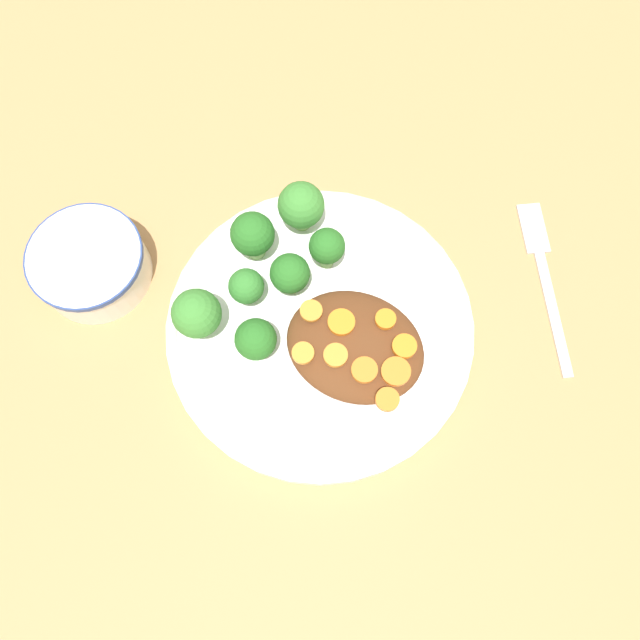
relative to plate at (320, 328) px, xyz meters
The scene contains 21 objects.
ground_plane 0.01m from the plate, ahead, with size 4.00×4.00×0.00m, color tan.
plate is the anchor object (origin of this frame).
dip_bowl 0.23m from the plate, behind, with size 0.11×0.11×0.05m.
stew_mound 0.05m from the plate, 15.67° to the right, with size 0.13×0.10×0.03m, color #5B3319.
broccoli_floret_0 0.08m from the plate, behind, with size 0.03×0.03×0.05m.
broccoli_floret_1 0.08m from the plate, 106.66° to the left, with size 0.03×0.03×0.05m.
broccoli_floret_2 0.12m from the plate, 157.13° to the right, with size 0.04×0.04×0.06m.
broccoli_floret_3 0.06m from the plate, 146.95° to the left, with size 0.04×0.04×0.05m.
broccoli_floret_4 0.11m from the plate, 151.42° to the left, with size 0.04×0.04×0.06m.
broccoli_floret_5 0.12m from the plate, 121.71° to the left, with size 0.04×0.04×0.06m.
broccoli_floret_6 0.07m from the plate, 135.35° to the right, with size 0.04×0.04×0.05m.
carrot_slice_0 0.06m from the plate, 48.11° to the right, with size 0.02×0.02×0.01m, color orange.
carrot_slice_1 0.04m from the plate, ahead, with size 0.02×0.02×0.01m, color orange.
carrot_slice_2 0.07m from the plate, 30.97° to the right, with size 0.02×0.02×0.01m, color orange.
carrot_slice_3 0.04m from the plate, 163.44° to the left, with size 0.02×0.02×0.00m, color orange.
carrot_slice_4 0.07m from the plate, 17.42° to the left, with size 0.02×0.02×0.01m, color orange.
carrot_slice_5 0.05m from the plate, 90.54° to the right, with size 0.02×0.02×0.00m, color orange.
carrot_slice_6 0.09m from the plate, ahead, with size 0.02×0.02×0.01m, color orange.
carrot_slice_7 0.10m from the plate, 31.21° to the right, with size 0.02×0.02×0.01m, color orange.
carrot_slice_8 0.09m from the plate, 16.55° to the right, with size 0.03×0.03×0.01m, color orange.
fork 0.23m from the plate, 38.73° to the left, with size 0.10×0.17×0.01m.
Camera 1 is at (0.07, -0.17, 0.57)m, focal length 35.00 mm.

